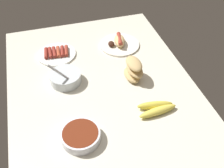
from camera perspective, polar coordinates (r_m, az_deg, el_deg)
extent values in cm
cube|color=silver|center=(137.67, -2.27, -0.38)|extent=(120.00, 90.00, 3.00)
cylinder|color=white|center=(161.83, 1.56, 8.20)|extent=(23.08, 23.08, 1.00)
ellipsoid|color=#DBB77A|center=(160.30, 1.57, 8.99)|extent=(12.60, 8.10, 4.40)
cylinder|color=#9E3828|center=(159.62, 1.58, 9.35)|extent=(11.34, 4.45, 2.40)
ellipsoid|color=#381E14|center=(158.93, -0.14, 8.32)|extent=(4.64, 3.89, 2.80)
cylinder|color=white|center=(113.61, -6.53, -10.67)|extent=(16.25, 16.25, 4.19)
cylinder|color=maroon|center=(112.26, -6.60, -10.16)|extent=(14.62, 14.62, 1.00)
ellipsoid|color=gold|center=(125.33, 8.92, -4.36)|extent=(6.19, 16.56, 3.76)
ellipsoid|color=#E5D14C|center=(123.49, 9.50, -5.55)|extent=(5.64, 18.40, 3.29)
ellipsoid|color=tan|center=(139.18, 4.10, 1.95)|extent=(12.72, 7.66, 3.60)
ellipsoid|color=tan|center=(136.43, 4.74, 2.90)|extent=(13.01, 8.22, 3.60)
ellipsoid|color=tan|center=(134.35, 4.63, 4.16)|extent=(12.76, 7.74, 3.60)
cylinder|color=silver|center=(137.87, -9.64, 1.29)|extent=(15.50, 15.50, 5.13)
cylinder|color=beige|center=(137.20, -9.69, 1.61)|extent=(13.64, 13.64, 2.31)
cube|color=#B7B7BC|center=(131.35, -10.52, 2.04)|extent=(2.62, 11.28, 12.42)
cylinder|color=white|center=(157.30, -11.42, 6.09)|extent=(21.29, 21.29, 1.00)
cylinder|color=maroon|center=(156.72, -13.53, 6.23)|extent=(9.03, 2.89, 2.03)
cylinder|color=maroon|center=(156.57, -12.72, 6.35)|extent=(8.93, 2.28, 2.03)
cylinder|color=maroon|center=(156.46, -11.90, 6.47)|extent=(8.92, 2.27, 2.03)
cylinder|color=#AD472D|center=(156.37, -11.09, 6.58)|extent=(8.99, 2.62, 2.03)
cylinder|color=maroon|center=(156.32, -10.27, 6.70)|extent=(9.06, 3.12, 2.03)
cylinder|color=#9E3828|center=(156.30, -9.45, 6.81)|extent=(9.07, 3.27, 2.03)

